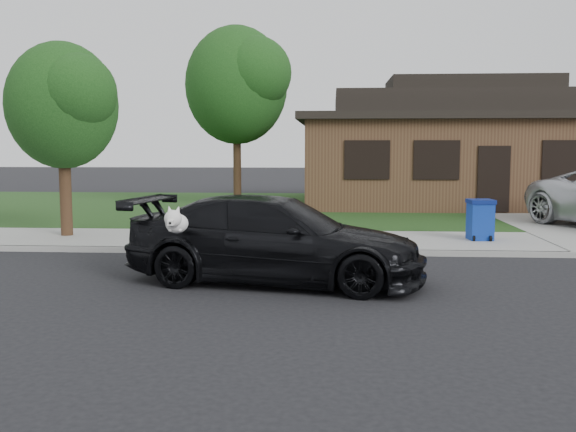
{
  "coord_description": "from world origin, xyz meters",
  "views": [
    {
      "loc": [
        -1.1,
        -9.75,
        2.25
      ],
      "look_at": [
        -1.84,
        0.82,
        1.1
      ],
      "focal_mm": 40.0,
      "sensor_mm": 36.0,
      "label": 1
    }
  ],
  "objects": [
    {
      "name": "ground",
      "position": [
        0.0,
        0.0,
        0.0
      ],
      "size": [
        120.0,
        120.0,
        0.0
      ],
      "primitive_type": "plane",
      "color": "black",
      "rests_on": "ground"
    },
    {
      "name": "sidewalk",
      "position": [
        0.0,
        5.0,
        0.06
      ],
      "size": [
        60.0,
        3.0,
        0.12
      ],
      "primitive_type": "cube",
      "color": "gray",
      "rests_on": "ground"
    },
    {
      "name": "curb",
      "position": [
        0.0,
        3.5,
        0.06
      ],
      "size": [
        60.0,
        0.12,
        0.12
      ],
      "primitive_type": "cube",
      "color": "gray",
      "rests_on": "ground"
    },
    {
      "name": "lawn",
      "position": [
        0.0,
        13.0,
        0.07
      ],
      "size": [
        60.0,
        13.0,
        0.13
      ],
      "primitive_type": "cube",
      "color": "#193814",
      "rests_on": "ground"
    },
    {
      "name": "driveway",
      "position": [
        6.0,
        10.0,
        0.07
      ],
      "size": [
        4.5,
        13.0,
        0.14
      ],
      "primitive_type": "cube",
      "color": "gray",
      "rests_on": "ground"
    },
    {
      "name": "sedan",
      "position": [
        -2.04,
        0.72,
        0.72
      ],
      "size": [
        5.22,
        2.89,
        1.43
      ],
      "rotation": [
        0.0,
        0.0,
        1.39
      ],
      "color": "black",
      "rests_on": "ground"
    },
    {
      "name": "recycling_bin",
      "position": [
        2.29,
        5.12,
        0.59
      ],
      "size": [
        0.6,
        0.62,
        0.93
      ],
      "rotation": [
        0.0,
        0.0,
        0.08
      ],
      "color": "navy",
      "rests_on": "sidewalk"
    },
    {
      "name": "house",
      "position": [
        4.0,
        15.0,
        2.13
      ],
      "size": [
        12.6,
        8.6,
        4.65
      ],
      "color": "#422B1C",
      "rests_on": "ground"
    },
    {
      "name": "tree_0",
      "position": [
        -4.34,
        12.88,
        4.48
      ],
      "size": [
        3.78,
        3.6,
        6.34
      ],
      "color": "#332114",
      "rests_on": "ground"
    },
    {
      "name": "tree_2",
      "position": [
        -7.38,
        5.11,
        3.27
      ],
      "size": [
        2.73,
        2.6,
        4.59
      ],
      "color": "#332114",
      "rests_on": "ground"
    }
  ]
}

